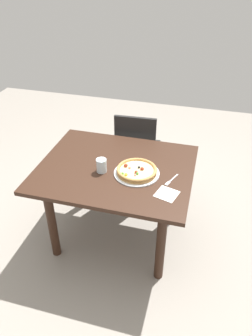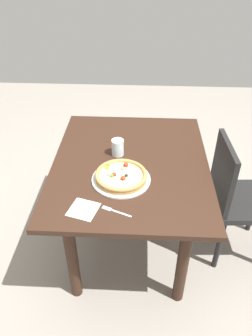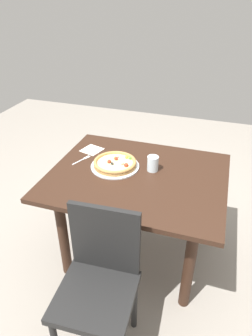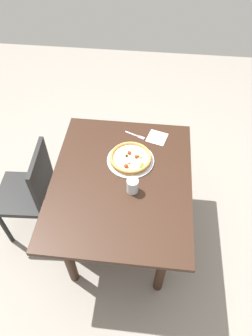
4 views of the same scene
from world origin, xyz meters
The scene contains 8 objects.
ground_plane centered at (0.00, 0.00, 0.00)m, with size 6.00×6.00×0.00m, color gray.
dining_table centered at (0.00, 0.00, 0.62)m, with size 1.17×0.96×0.74m.
chair_near centered at (0.00, -0.69, 0.50)m, with size 0.42×0.42×0.89m.
plate centered at (-0.18, 0.05, 0.75)m, with size 0.34×0.34×0.01m, color silver.
pizza centered at (-0.18, 0.05, 0.77)m, with size 0.30×0.30×0.05m.
fork centered at (-0.43, 0.07, 0.74)m, with size 0.08×0.16×0.00m.
drinking_glass centered at (0.08, 0.08, 0.79)m, with size 0.08×0.08×0.10m, color silver.
napkin centered at (-0.43, 0.23, 0.74)m, with size 0.14×0.14×0.00m, color white.
Camera 2 is at (-1.63, -0.05, 1.91)m, focal length 34.85 mm.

